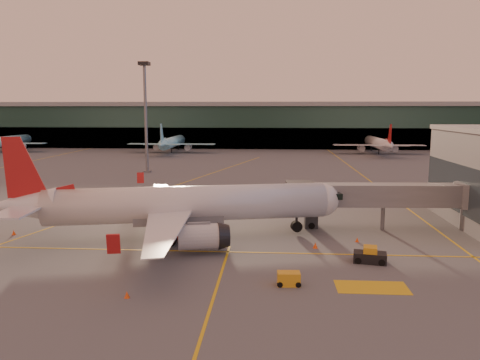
# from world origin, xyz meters

# --- Properties ---
(ground) EXTENTS (600.00, 600.00, 0.00)m
(ground) POSITION_xyz_m (0.00, 0.00, 0.00)
(ground) COLOR #4C4F54
(ground) RESTS_ON ground
(taxi_markings) EXTENTS (100.12, 173.00, 0.01)m
(taxi_markings) POSITION_xyz_m (-7.32, 44.49, 0.01)
(taxi_markings) COLOR gold
(taxi_markings) RESTS_ON ground
(terminal) EXTENTS (400.00, 20.00, 17.60)m
(terminal) POSITION_xyz_m (0.00, 141.79, 8.76)
(terminal) COLOR #19382D
(terminal) RESTS_ON ground
(mast_west_near) EXTENTS (2.40, 2.40, 25.60)m
(mast_west_near) POSITION_xyz_m (-20.00, 66.00, 14.86)
(mast_west_near) COLOR slate
(mast_west_near) RESTS_ON ground
(distant_aircraft_row) EXTENTS (290.00, 34.00, 13.00)m
(distant_aircraft_row) POSITION_xyz_m (-21.00, 118.00, 0.00)
(distant_aircraft_row) COLOR #8EDCEE
(distant_aircraft_row) RESTS_ON ground
(main_airplane) EXTENTS (39.17, 35.63, 11.93)m
(main_airplane) POSITION_xyz_m (-1.32, 9.68, 3.88)
(main_airplane) COLOR silver
(main_airplane) RESTS_ON ground
(jet_bridge) EXTENTS (24.95, 4.64, 5.89)m
(jet_bridge) POSITION_xyz_m (24.65, 15.63, 4.08)
(jet_bridge) COLOR slate
(jet_bridge) RESTS_ON ground
(catering_truck) EXTENTS (6.65, 3.91, 4.83)m
(catering_truck) POSITION_xyz_m (-1.30, 10.29, 2.75)
(catering_truck) COLOR red
(catering_truck) RESTS_ON ground
(gpu_cart) EXTENTS (2.03, 1.28, 1.15)m
(gpu_cart) POSITION_xyz_m (11.04, -4.00, 0.56)
(gpu_cart) COLOR gold
(gpu_cart) RESTS_ON ground
(pushback_tug) EXTENTS (3.37, 2.23, 1.60)m
(pushback_tug) POSITION_xyz_m (19.15, 2.56, 0.65)
(pushback_tug) COLOR black
(pushback_tug) RESTS_ON ground
(cone_nose) EXTENTS (0.41, 0.41, 0.52)m
(cone_nose) POSITION_xyz_m (19.20, 9.75, 0.25)
(cone_nose) COLOR #FE4E0D
(cone_nose) RESTS_ON ground
(cone_tail) EXTENTS (0.45, 0.45, 0.58)m
(cone_tail) POSITION_xyz_m (-21.11, 9.96, 0.28)
(cone_tail) COLOR #FE4E0D
(cone_tail) RESTS_ON ground
(cone_wing_right) EXTENTS (0.43, 0.43, 0.55)m
(cone_wing_right) POSITION_xyz_m (-1.85, -7.57, 0.26)
(cone_wing_right) COLOR #FE4E0D
(cone_wing_right) RESTS_ON ground
(cone_wing_left) EXTENTS (0.40, 0.40, 0.51)m
(cone_wing_left) POSITION_xyz_m (-2.36, 28.21, 0.24)
(cone_wing_left) COLOR #FE4E0D
(cone_wing_left) RESTS_ON ground
(cone_fwd) EXTENTS (0.50, 0.50, 0.64)m
(cone_fwd) POSITION_xyz_m (14.28, 7.00, 0.31)
(cone_fwd) COLOR #FE4E0D
(cone_fwd) RESTS_ON ground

